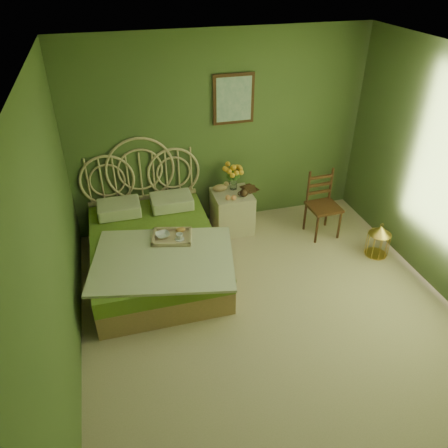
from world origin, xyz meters
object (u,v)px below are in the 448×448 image
object	(u,v)px
bed	(154,249)
nightstand	(232,206)
chair	(322,200)
birdcage	(378,241)

from	to	relation	value
bed	nightstand	world-z (taller)	bed
bed	chair	world-z (taller)	bed
chair	nightstand	bearing A→B (deg)	158.90
bed	nightstand	distance (m)	1.33
nightstand	birdcage	size ratio (longest dim) A/B	2.34
bed	chair	size ratio (longest dim) A/B	2.43
birdcage	nightstand	bearing A→B (deg)	146.19
chair	birdcage	distance (m)	0.90
bed	nightstand	bearing A→B (deg)	28.27
bed	birdcage	xyz separation A→B (m)	(2.80, -0.46, -0.09)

